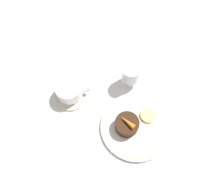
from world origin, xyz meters
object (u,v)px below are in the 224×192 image
at_px(wine_glass, 131,74).
at_px(fork, 89,119).
at_px(coffee_cup, 69,90).
at_px(dessert_cake, 127,125).
at_px(dinner_plate, 136,126).

height_order(wine_glass, fork, wine_glass).
xyz_separation_m(coffee_cup, dessert_cake, (0.20, -0.14, -0.01)).
xyz_separation_m(dinner_plate, dessert_cake, (-0.03, -0.00, 0.03)).
height_order(fork, dessert_cake, dessert_cake).
bearing_deg(dinner_plate, fork, 167.79).
xyz_separation_m(coffee_cup, fork, (0.07, -0.10, -0.04)).
bearing_deg(coffee_cup, dessert_cake, -34.42).
height_order(dinner_plate, coffee_cup, coffee_cup).
bearing_deg(dinner_plate, dessert_cake, -176.64).
distance_m(dinner_plate, dessert_cake, 0.04).
height_order(coffee_cup, dessert_cake, coffee_cup).
bearing_deg(coffee_cup, fork, -55.63).
bearing_deg(wine_glass, dessert_cake, -98.07).
bearing_deg(coffee_cup, wine_glass, 10.82).
relative_size(wine_glass, fork, 0.61).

